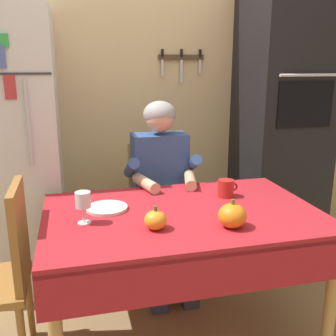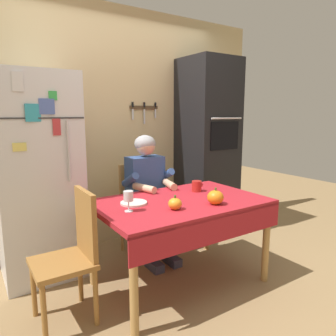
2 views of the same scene
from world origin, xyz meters
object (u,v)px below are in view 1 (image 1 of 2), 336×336
Objects in this scene: dining_table at (183,228)px; chair_behind_person at (156,202)px; coffee_mug at (226,188)px; wine_glass at (83,201)px; serving_tray at (107,208)px; pumpkin_medium at (232,216)px; pumpkin_large at (156,220)px; seated_person at (162,180)px; chair_left_side at (1,270)px; wall_oven at (281,120)px; refrigerator at (7,154)px.

chair_behind_person reaches higher than dining_table.
coffee_mug is (0.30, 0.18, 0.13)m from dining_table.
wine_glass reaches higher than serving_tray.
pumpkin_large is at bearing 169.85° from pumpkin_medium.
wine_glass is 0.70m from pumpkin_medium.
coffee_mug is 1.05× the size of pumpkin_large.
serving_tray is at bearing 159.80° from dining_table.
pumpkin_large is at bearing -144.32° from coffee_mug.
coffee_mug is at bearing -56.88° from seated_person.
chair_behind_person is 1.02m from pumpkin_large.
chair_left_side is at bearing -170.37° from serving_tray.
wine_glass is (-0.52, -0.62, 0.11)m from seated_person.
wine_glass is at bearing -122.81° from chair_behind_person.
pumpkin_medium is (0.14, -0.83, 0.06)m from seated_person.
wine_glass is (0.40, -0.07, 0.34)m from chair_left_side.
wall_oven is at bearing 7.25° from chair_behind_person.
wine_glass is at bearing -127.84° from serving_tray.
seated_person is 1.34× the size of chair_left_side.
wall_oven is at bearing 44.76° from coffee_mug.
pumpkin_large is (-0.21, -0.96, 0.27)m from chair_behind_person.
coffee_mug is at bearing 30.97° from dining_table.
coffee_mug is 0.55× the size of serving_tray.
refrigerator is at bearing 127.68° from serving_tray.
refrigerator is 1.29× the size of dining_table.
serving_tray is (-0.54, 0.37, -0.05)m from pumpkin_medium.
chair_left_side is at bearing -155.86° from wall_oven.
chair_left_side is at bearing 165.46° from pumpkin_medium.
seated_person is at bearing -15.95° from refrigerator.
wall_oven is 1.08m from coffee_mug.
seated_person is at bearing -162.68° from wall_oven.
coffee_mug is 0.60m from pumpkin_large.
refrigerator is 0.86× the size of wall_oven.
serving_tray is (-0.68, -0.04, -0.04)m from coffee_mug.
pumpkin_medium is at bearing -17.59° from wine_glass.
seated_person is at bearing 30.90° from chair_left_side.
wall_oven reaches higher than seated_person.
chair_behind_person is 1.19m from chair_left_side.
refrigerator is 8.43× the size of serving_tray.
chair_left_side is 1.14m from pumpkin_medium.
seated_person is 9.17× the size of pumpkin_medium.
refrigerator is at bearing 150.75° from coffee_mug.
seated_person is (-1.02, -0.32, -0.31)m from wall_oven.
wall_oven is 1.65m from serving_tray.
wall_oven reaches higher than chair_left_side.
pumpkin_medium is (0.14, -1.02, 0.29)m from chair_behind_person.
wine_glass is 1.15× the size of pumpkin_medium.
coffee_mug is at bearing 35.68° from pumpkin_large.
dining_table is at bearing -20.20° from serving_tray.
refrigerator is at bearing 116.74° from wine_glass.
refrigerator is 0.92m from chair_left_side.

